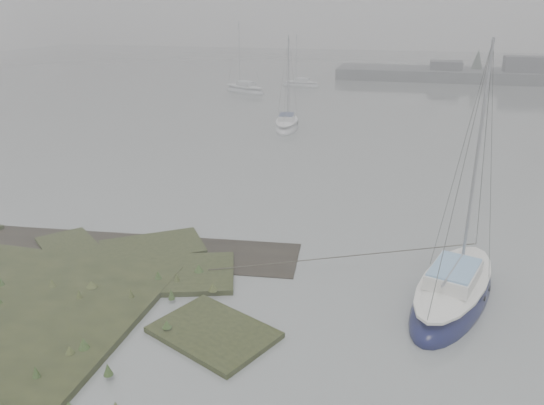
% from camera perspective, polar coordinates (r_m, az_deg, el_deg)
% --- Properties ---
extents(ground, '(160.00, 160.00, 0.00)m').
position_cam_1_polar(ground, '(44.56, 6.92, 8.25)').
color(ground, slate).
rests_on(ground, ground).
extents(sailboat_main, '(4.02, 6.81, 9.13)m').
position_cam_1_polar(sailboat_main, '(18.97, 18.87, -9.26)').
color(sailboat_main, '#0C0F36').
rests_on(sailboat_main, ground).
extents(sailboat_white, '(2.46, 5.67, 7.74)m').
position_cam_1_polar(sailboat_white, '(43.09, 1.61, 8.29)').
color(sailboat_white, silver).
rests_on(sailboat_white, ground).
extents(sailboat_far_a, '(6.02, 4.58, 8.25)m').
position_cam_1_polar(sailboat_far_a, '(61.46, -2.95, 11.97)').
color(sailboat_far_a, '#ACB2B7').
rests_on(sailboat_far_a, ground).
extents(sailboat_far_c, '(4.84, 2.09, 6.61)m').
position_cam_1_polar(sailboat_far_c, '(66.11, 3.10, 12.52)').
color(sailboat_far_c, '#A6ABB0').
rests_on(sailboat_far_c, ground).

